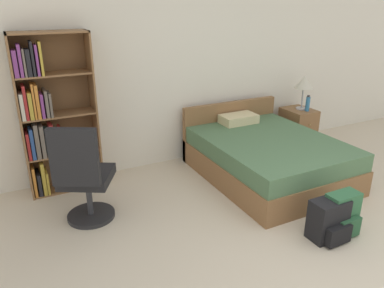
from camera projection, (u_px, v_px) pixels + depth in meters
wall_back at (197, 65)px, 5.05m from camera, size 9.00×0.06×2.60m
bookshelf at (48, 117)px, 4.18m from camera, size 0.82×0.32×1.83m
bed at (265, 156)px, 4.77m from camera, size 1.48×1.90×0.77m
office_chair at (84, 178)px, 3.65m from camera, size 0.67×0.71×1.08m
nightstand at (297, 127)px, 5.77m from camera, size 0.40×0.50×0.58m
table_lamp at (304, 83)px, 5.54m from camera, size 0.27×0.27×0.51m
water_bottle at (308, 104)px, 5.54m from camera, size 0.06×0.06×0.24m
backpack_green at (342, 215)px, 3.59m from camera, size 0.32×0.23×0.43m
backpack_black at (329, 221)px, 3.52m from camera, size 0.35×0.29×0.40m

